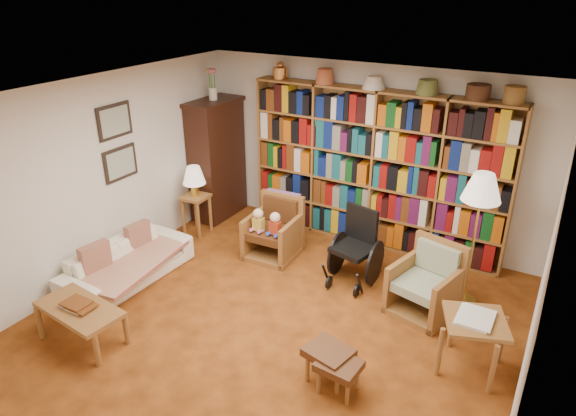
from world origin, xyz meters
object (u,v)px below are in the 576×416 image
Objects in this scene: armchair_sage at (426,284)px; footstool_b at (339,368)px; armchair_leather at (276,231)px; footstool_a at (328,355)px; side_table_lamp at (196,207)px; coffee_table at (80,312)px; side_table_papers at (475,327)px; wheelchair at (356,248)px; sofa at (127,263)px; floor_lamp at (482,193)px.

armchair_sage is 1.73m from footstool_b.
footstool_a is (1.70, -1.86, -0.06)m from armchair_leather.
side_table_lamp is 0.59× the size of coffee_table.
side_table_papers is (2.84, -1.04, 0.15)m from armchair_leather.
side_table_lamp is 0.63× the size of wheelchair.
armchair_sage is at bearing -11.41° from wheelchair.
armchair_leather is 2.18m from armchair_sage.
footstool_a is 0.48× the size of coffee_table.
footstool_a is at bearing 17.23° from coffee_table.
footstool_b is at bearing -30.87° from side_table_lamp.
armchair_leather is at bearing -36.89° from sofa.
armchair_sage is 1.16× the size of side_table_papers.
footstool_a is (-0.84, -1.99, -1.10)m from floor_lamp.
armchair_sage reaches higher than sofa.
footstool_b is at bearing -31.07° from footstool_a.
floor_lamp is 1.50m from side_table_papers.
armchair_leather is (1.35, 0.04, -0.08)m from side_table_lamp.
floor_lamp is at bearing 7.98° from wheelchair.
armchair_sage is at bearing 130.44° from side_table_papers.
armchair_sage is at bearing -3.48° from side_table_lamp.
armchair_leather is at bearing 132.38° from footstool_a.
footstool_b is (-0.69, -2.08, -1.13)m from floor_lamp.
armchair_leather is 2.75m from floor_lamp.
wheelchair is at bearing 168.59° from armchair_sage.
coffee_table is at bearing -165.48° from footstool_b.
side_table_lamp is at bearing 102.28° from coffee_table.
side_table_papers is 1.42m from footstool_a.
sofa is 2.06× the size of armchair_leather.
side_table_lamp reaches higher than sofa.
sofa is 2.88m from wheelchair.
footstool_a is at bearing 148.93° from footstool_b.
sofa is at bearing -148.97° from wheelchair.
side_table_papers is 1.49× the size of footstool_a.
wheelchair is (-0.95, 0.19, 0.12)m from armchair_sage.
armchair_sage is at bearing 38.88° from coffee_table.
sofa is 3.12m from footstool_b.
coffee_table is (-3.33, -2.76, -1.02)m from floor_lamp.
side_table_papers is 0.72× the size of coffee_table.
side_table_lamp is 4.30m from side_table_papers.
floor_lamp is at bearing 67.06° from footstool_a.
sofa is 1.82× the size of wheelchair.
armchair_sage is 1.20m from floor_lamp.
sofa is 1.72× the size of coffee_table.
footstool_b is (1.85, -1.95, -0.08)m from armchair_leather.
armchair_leather reaches higher than side_table_papers.
armchair_sage reaches higher than footstool_b.
side_table_papers is (1.62, -0.98, 0.07)m from wheelchair.
armchair_leather is at bearing 133.42° from footstool_b.
sofa is 3.56× the size of footstool_a.
wheelchair is at bearing 108.61° from footstool_b.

